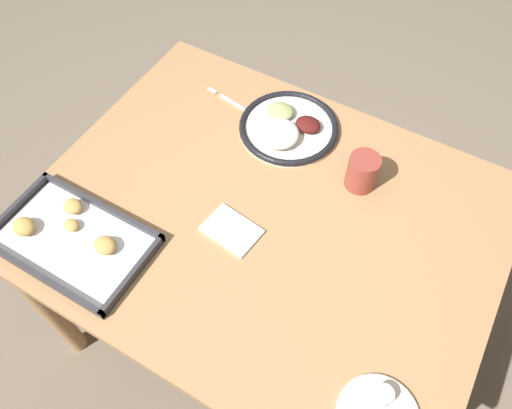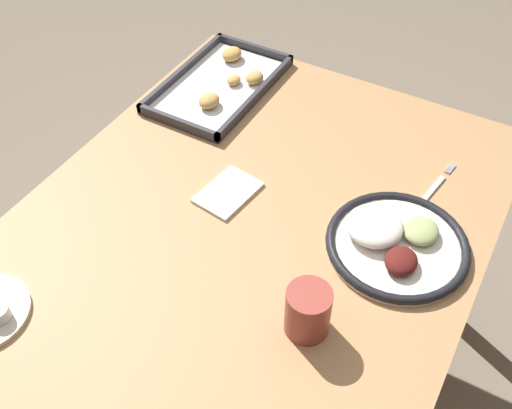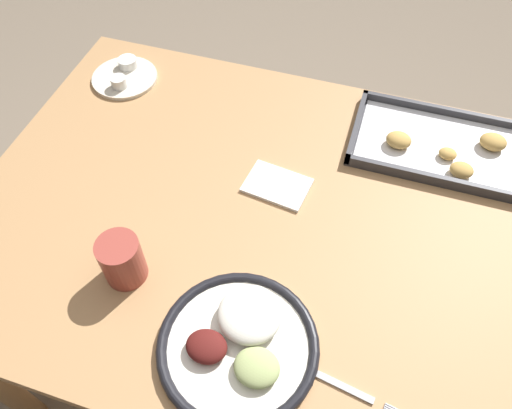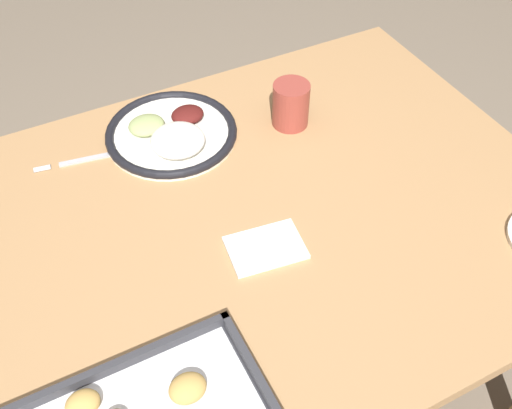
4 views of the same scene
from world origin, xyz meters
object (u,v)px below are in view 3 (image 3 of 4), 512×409
object	(u,v)px
baking_tray	(439,146)
drinking_cup	(122,260)
fork	(342,386)
napkin	(277,185)
dinner_plate	(240,342)
saucer_plate	(125,76)

from	to	relation	value
baking_tray	drinking_cup	size ratio (longest dim) A/B	3.82
fork	drinking_cup	xyz separation A→B (m)	(-0.45, 0.09, 0.05)
baking_tray	napkin	size ratio (longest dim) A/B	2.60
dinner_plate	baking_tray	world-z (taller)	dinner_plate
dinner_plate	napkin	size ratio (longest dim) A/B	1.93
napkin	drinking_cup	bearing A→B (deg)	-126.28
fork	drinking_cup	world-z (taller)	drinking_cup
saucer_plate	drinking_cup	xyz separation A→B (m)	(0.27, -0.54, 0.04)
baking_tray	napkin	distance (m)	0.40
fork	drinking_cup	size ratio (longest dim) A/B	1.91
dinner_plate	saucer_plate	world-z (taller)	dinner_plate
drinking_cup	napkin	bearing A→B (deg)	53.72
drinking_cup	napkin	world-z (taller)	drinking_cup
baking_tray	fork	bearing A→B (deg)	-99.79
saucer_plate	napkin	world-z (taller)	saucer_plate
dinner_plate	drinking_cup	bearing A→B (deg)	164.47
dinner_plate	fork	size ratio (longest dim) A/B	1.48
dinner_plate	napkin	world-z (taller)	dinner_plate
saucer_plate	baking_tray	xyz separation A→B (m)	(0.83, -0.01, 0.00)
dinner_plate	napkin	xyz separation A→B (m)	(-0.04, 0.37, -0.01)
dinner_plate	saucer_plate	distance (m)	0.81
fork	napkin	xyz separation A→B (m)	(-0.23, 0.39, 0.00)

